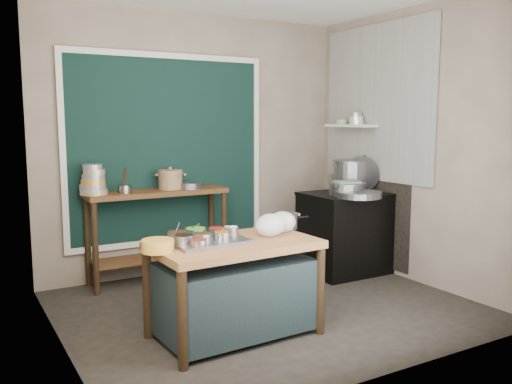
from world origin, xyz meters
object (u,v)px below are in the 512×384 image
prep_table (235,289)px  stove_block (346,234)px  saucepan (285,221)px  stock_pot (351,175)px  back_counter (158,236)px  ceramic_crock (170,180)px  condiment_tray (208,241)px  yellow_basin (158,246)px  steamer (347,189)px  utensil_cup (125,189)px

prep_table → stove_block: size_ratio=1.39×
saucepan → stock_pot: bearing=29.4°
back_counter → ceramic_crock: bearing=7.2°
stove_block → condiment_tray: 2.31m
stove_block → saucepan: size_ratio=3.75×
condiment_tray → yellow_basin: bearing=-170.2°
stock_pot → steamer: size_ratio=1.07×
stove_block → utensil_cup: (-2.25, 0.68, 0.56)m
back_counter → stock_pot: size_ratio=3.39×
stove_block → saucepan: saucepan is taller
stove_block → ceramic_crock: 2.00m
prep_table → yellow_basin: bearing=179.5°
prep_table → stock_pot: size_ratio=2.92×
condiment_tray → yellow_basin: (-0.42, -0.07, 0.03)m
stock_pot → condiment_tray: bearing=-154.6°
saucepan → back_counter: bearing=110.1°
prep_table → saucepan: bearing=18.5°
saucepan → steamer: size_ratio=0.60×
prep_table → utensil_cup: size_ratio=9.45×
saucepan → stock_pot: size_ratio=0.56×
saucepan → ceramic_crock: size_ratio=0.90×
utensil_cup → stock_pot: bearing=-11.8°
yellow_basin → stock_pot: stock_pot is taller
stove_block → condiment_tray: stove_block is taller
saucepan → prep_table: bearing=-161.6°
saucepan → utensil_cup: utensil_cup is taller
prep_table → back_counter: (0.00, 1.70, 0.10)m
condiment_tray → stock_pot: stock_pot is taller
ceramic_crock → saucepan: bearing=-73.1°
prep_table → saucepan: size_ratio=5.21×
yellow_basin → steamer: steamer is taller
stove_block → steamer: 0.55m
prep_table → back_counter: 1.70m
back_counter → utensil_cup: bearing=-171.8°
back_counter → stock_pot: stock_pot is taller
steamer → utensil_cup: bearing=159.0°
stove_block → saucepan: 1.54m
prep_table → yellow_basin: size_ratio=5.46×
steamer → ceramic_crock: bearing=151.3°
condiment_tray → stove_block: bearing=23.6°
yellow_basin → steamer: (2.40, 0.85, 0.15)m
back_counter → ceramic_crock: 0.59m
prep_table → stock_pot: stock_pot is taller
prep_table → ceramic_crock: ceramic_crock is taller
utensil_cup → steamer: bearing=-21.0°
prep_table → utensil_cup: bearing=99.8°
back_counter → steamer: (1.78, -0.87, 0.47)m
prep_table → condiment_tray: size_ratio=2.17×
back_counter → stock_pot: 2.23m
ceramic_crock → stock_pot: size_ratio=0.62×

